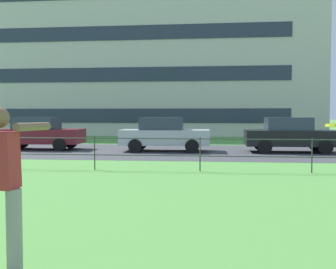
% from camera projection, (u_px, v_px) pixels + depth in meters
% --- Properties ---
extents(street_strip, '(80.00, 7.84, 0.01)m').
position_uv_depth(street_strip, '(170.00, 151.00, 18.19)').
color(street_strip, '#424247').
rests_on(street_strip, ground).
extents(park_fence, '(28.48, 0.04, 1.00)m').
position_uv_depth(park_fence, '(147.00, 148.00, 11.83)').
color(park_fence, '#333833').
rests_on(park_fence, ground).
extents(person_thrower, '(0.58, 0.74, 1.73)m').
position_uv_depth(person_thrower, '(0.00, 183.00, 4.15)').
color(person_thrower, gray).
rests_on(person_thrower, ground).
extents(car_maroon_center, '(4.05, 1.91, 1.54)m').
position_uv_depth(car_maroon_center, '(39.00, 133.00, 19.07)').
color(car_maroon_center, maroon).
rests_on(car_maroon_center, ground).
extents(car_silver_far_right, '(4.05, 1.90, 1.54)m').
position_uv_depth(car_silver_far_right, '(164.00, 134.00, 18.14)').
color(car_silver_far_right, '#B7BABF').
rests_on(car_silver_far_right, ground).
extents(car_black_left, '(4.00, 1.82, 1.54)m').
position_uv_depth(car_black_left, '(290.00, 135.00, 17.60)').
color(car_black_left, black).
rests_on(car_black_left, ground).
extents(apartment_building_background, '(35.00, 14.33, 16.33)m').
position_uv_depth(apartment_building_background, '(120.00, 46.00, 37.99)').
color(apartment_building_background, beige).
rests_on(apartment_building_background, ground).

